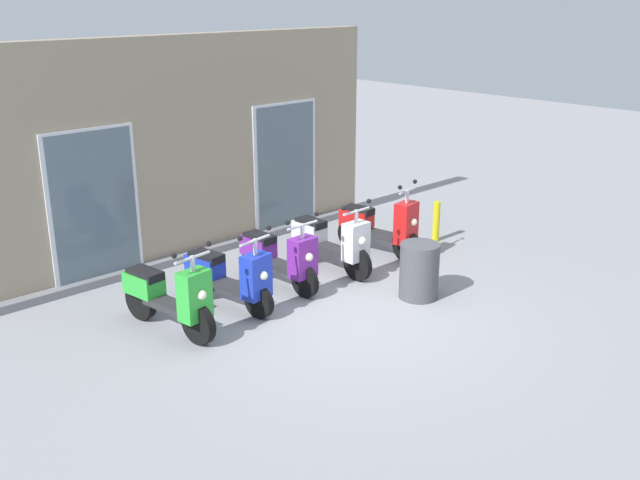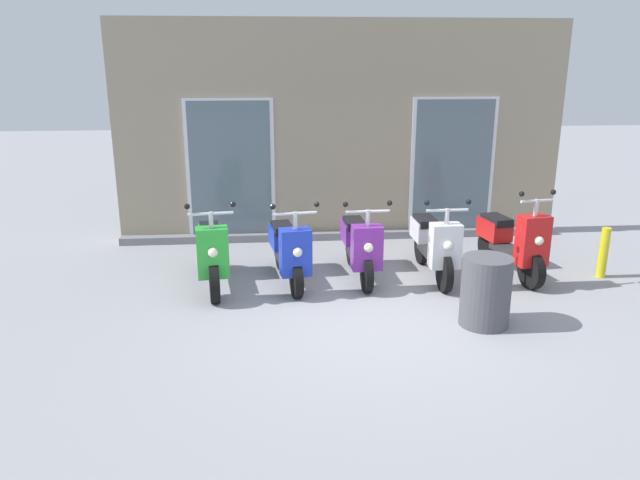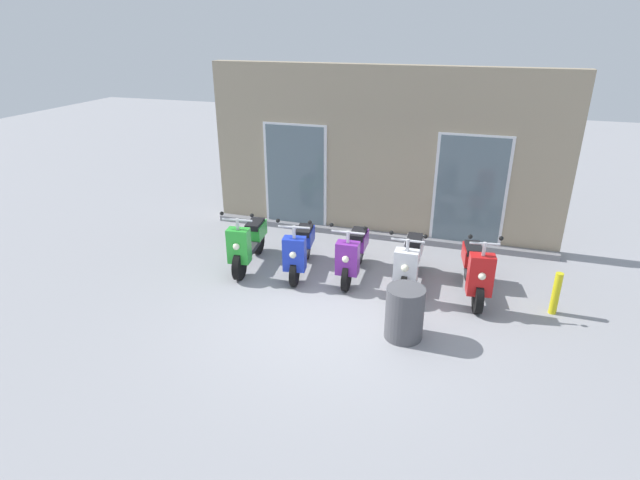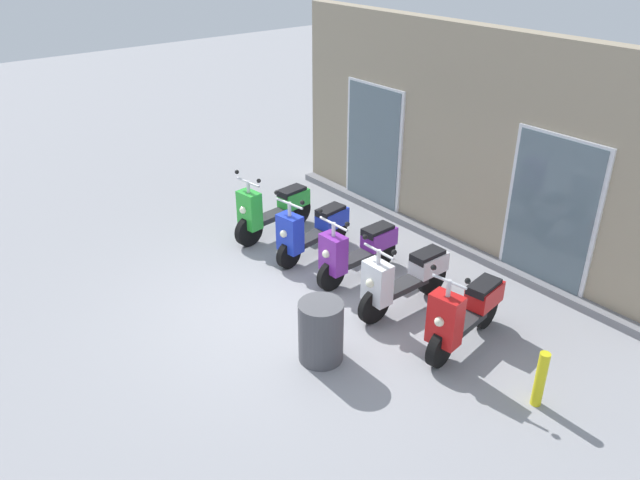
# 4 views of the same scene
# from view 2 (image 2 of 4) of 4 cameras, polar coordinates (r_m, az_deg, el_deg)

# --- Properties ---
(ground_plane) EXTENTS (40.00, 40.00, 0.00)m
(ground_plane) POSITION_cam_2_polar(r_m,az_deg,el_deg) (7.17, 5.39, -7.11)
(ground_plane) COLOR #939399
(storefront_facade) EXTENTS (7.26, 0.50, 3.49)m
(storefront_facade) POSITION_cam_2_polar(r_m,az_deg,el_deg) (10.03, 2.10, 9.76)
(storefront_facade) COLOR gray
(storefront_facade) RESTS_ON ground_plane
(scooter_green) EXTENTS (0.60, 1.64, 1.25)m
(scooter_green) POSITION_cam_2_polar(r_m,az_deg,el_deg) (7.99, -10.14, -1.14)
(scooter_green) COLOR black
(scooter_green) RESTS_ON ground_plane
(scooter_blue) EXTENTS (0.63, 1.54, 1.21)m
(scooter_blue) POSITION_cam_2_polar(r_m,az_deg,el_deg) (8.03, -2.99, -0.91)
(scooter_blue) COLOR black
(scooter_blue) RESTS_ON ground_plane
(scooter_purple) EXTENTS (0.63, 1.56, 1.19)m
(scooter_purple) POSITION_cam_2_polar(r_m,az_deg,el_deg) (8.21, 3.71, -0.46)
(scooter_purple) COLOR black
(scooter_purple) RESTS_ON ground_plane
(scooter_white) EXTENTS (0.60, 1.66, 1.20)m
(scooter_white) POSITION_cam_2_polar(r_m,az_deg,el_deg) (8.38, 10.60, -0.31)
(scooter_white) COLOR black
(scooter_white) RESTS_ON ground_plane
(scooter_red) EXTENTS (0.59, 1.58, 1.30)m
(scooter_red) POSITION_cam_2_polar(r_m,az_deg,el_deg) (8.69, 17.58, -0.15)
(scooter_red) COLOR black
(scooter_red) RESTS_ON ground_plane
(curb_bollard) EXTENTS (0.12, 0.12, 0.70)m
(curb_bollard) POSITION_cam_2_polar(r_m,az_deg,el_deg) (9.12, 25.06, -1.09)
(curb_bollard) COLOR yellow
(curb_bollard) RESTS_ON ground_plane
(trash_bin) EXTENTS (0.55, 0.55, 0.80)m
(trash_bin) POSITION_cam_2_polar(r_m,az_deg,el_deg) (7.02, 15.28, -4.67)
(trash_bin) COLOR #4C4C51
(trash_bin) RESTS_ON ground_plane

